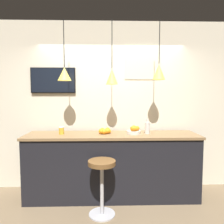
{
  "coord_description": "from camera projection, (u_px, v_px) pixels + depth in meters",
  "views": [
    {
      "loc": [
        -0.1,
        -2.79,
        1.67
      ],
      "look_at": [
        0.0,
        0.63,
        1.38
      ],
      "focal_mm": 35.0,
      "sensor_mm": 36.0,
      "label": 1
    }
  ],
  "objects": [
    {
      "name": "pendant_lamp_right",
      "position": [
        159.0,
        72.0,
        3.42
      ],
      "size": [
        0.2,
        0.2,
        0.92
      ],
      "color": "black"
    },
    {
      "name": "pendant_lamp_left",
      "position": [
        64.0,
        74.0,
        3.38
      ],
      "size": [
        0.21,
        0.21,
        0.94
      ],
      "color": "black"
    },
    {
      "name": "bar_stool",
      "position": [
        102.0,
        176.0,
        2.96
      ],
      "size": [
        0.38,
        0.38,
        0.76
      ],
      "color": "#B7B7BC",
      "rests_on": "ground_plane"
    },
    {
      "name": "mounted_tv",
      "position": [
        53.0,
        80.0,
        3.74
      ],
      "size": [
        0.76,
        0.04,
        0.43
      ],
      "color": "black"
    },
    {
      "name": "juice_bottle",
      "position": [
        147.0,
        128.0,
        3.47
      ],
      "size": [
        0.08,
        0.08,
        0.23
      ],
      "color": "silver",
      "rests_on": "service_counter"
    },
    {
      "name": "fruit_bowl",
      "position": [
        134.0,
        130.0,
        3.46
      ],
      "size": [
        0.22,
        0.22,
        0.14
      ],
      "color": "beige",
      "rests_on": "service_counter"
    },
    {
      "name": "orange_pile",
      "position": [
        105.0,
        131.0,
        3.49
      ],
      "size": [
        0.2,
        0.23,
        0.09
      ],
      "color": "orange",
      "rests_on": "service_counter"
    },
    {
      "name": "back_wall",
      "position": [
        111.0,
        106.0,
        3.86
      ],
      "size": [
        8.0,
        0.06,
        2.9
      ],
      "color": "beige",
      "rests_on": "ground_plane"
    },
    {
      "name": "ground_plane",
      "position": [
        113.0,
        218.0,
        2.92
      ],
      "size": [
        14.0,
        14.0,
        0.0
      ],
      "primitive_type": "plane",
      "color": "#756047"
    },
    {
      "name": "pendant_lamp_middle",
      "position": [
        112.0,
        76.0,
        3.4
      ],
      "size": [
        0.19,
        0.19,
        0.99
      ],
      "color": "black"
    },
    {
      "name": "spread_jar",
      "position": [
        61.0,
        131.0,
        3.44
      ],
      "size": [
        0.08,
        0.08,
        0.12
      ],
      "color": "gold",
      "rests_on": "service_counter"
    },
    {
      "name": "wall_poster",
      "position": [
        143.0,
        62.0,
        3.77
      ],
      "size": [
        0.63,
        0.01,
        0.6
      ],
      "color": "beige"
    },
    {
      "name": "service_counter",
      "position": [
        112.0,
        165.0,
        3.5
      ],
      "size": [
        2.72,
        0.65,
        1.03
      ],
      "color": "black",
      "rests_on": "ground_plane"
    }
  ]
}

